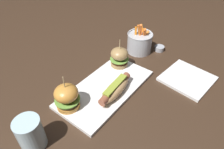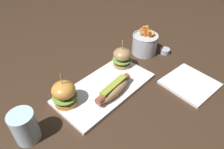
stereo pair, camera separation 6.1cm
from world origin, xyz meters
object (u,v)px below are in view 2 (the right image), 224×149
at_px(hot_dog, 113,89).
at_px(slider_right, 122,57).
at_px(platter_main, 105,88).
at_px(side_plate, 190,83).
at_px(slider_left, 64,93).
at_px(fries_bucket, 145,44).
at_px(sauce_ramekin, 165,51).
at_px(water_glass, 25,127).

xyz_separation_m(hot_dog, slider_right, (0.16, 0.10, 0.02)).
xyz_separation_m(platter_main, side_plate, (0.26, -0.24, -0.00)).
distance_m(hot_dog, slider_left, 0.19).
distance_m(slider_right, fries_bucket, 0.18).
xyz_separation_m(hot_dog, side_plate, (0.27, -0.19, -0.03)).
bearing_deg(side_plate, slider_right, 110.52).
height_order(hot_dog, sauce_ramekin, hot_dog).
relative_size(hot_dog, side_plate, 0.97).
relative_size(platter_main, slider_right, 3.11).
bearing_deg(slider_right, fries_bucket, 0.20).
xyz_separation_m(slider_right, sauce_ramekin, (0.24, -0.08, -0.05)).
relative_size(side_plate, water_glass, 1.72).
height_order(slider_left, water_glass, slider_left).
relative_size(hot_dog, fries_bucket, 1.24).
bearing_deg(side_plate, water_glass, 155.90).
distance_m(slider_left, water_glass, 0.17).
distance_m(platter_main, side_plate, 0.36).
distance_m(slider_right, water_glass, 0.49).
distance_m(platter_main, hot_dog, 0.06).
bearing_deg(slider_left, side_plate, -34.04).
bearing_deg(slider_right, hot_dog, -148.91).
distance_m(slider_left, slider_right, 0.32).
bearing_deg(water_glass, hot_dog, -13.23).
bearing_deg(sauce_ramekin, slider_right, 161.47).
relative_size(slider_right, side_plate, 0.69).
height_order(platter_main, slider_right, slider_right).
relative_size(platter_main, sauce_ramekin, 8.44).
bearing_deg(slider_right, platter_main, -163.59).
bearing_deg(slider_left, slider_right, -0.01).
height_order(hot_dog, slider_left, slider_left).
bearing_deg(hot_dog, slider_right, 31.09).
bearing_deg(slider_left, hot_dog, -32.18).
xyz_separation_m(slider_left, slider_right, (0.32, -0.00, -0.00)).
relative_size(platter_main, fries_bucket, 2.73).
distance_m(hot_dog, sauce_ramekin, 0.41).
bearing_deg(platter_main, sauce_ramekin, -5.11).
distance_m(platter_main, water_glass, 0.33).
height_order(slider_right, side_plate, slider_right).
bearing_deg(slider_right, slider_left, 179.99).
relative_size(slider_right, water_glass, 1.19).
bearing_deg(slider_left, sauce_ramekin, -8.29).
bearing_deg(side_plate, platter_main, 137.55).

